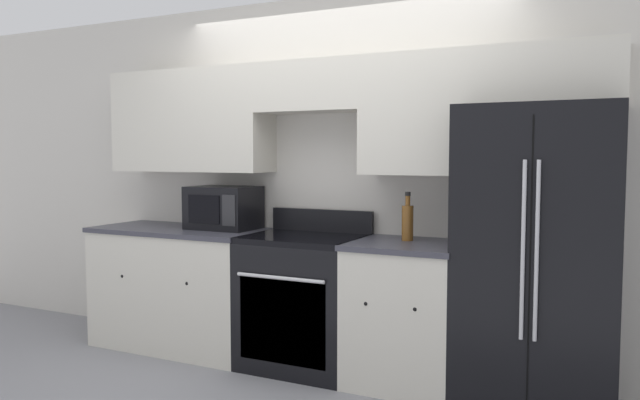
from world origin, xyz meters
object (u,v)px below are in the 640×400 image
Objects in this scene: refrigerator at (539,256)px; bottle at (408,221)px; microwave at (224,208)px; oven_range at (304,301)px.

refrigerator reaches higher than bottle.
microwave is (-2.25, 0.02, 0.20)m from refrigerator.
refrigerator reaches higher than oven_range.
microwave is 1.44m from bottle.
bottle is (1.44, -0.01, -0.03)m from microwave.
refrigerator is at bearing -0.79° from bottle.
oven_range is at bearing -177.03° from refrigerator.
microwave is at bearing 179.45° from refrigerator.
oven_range is 3.41× the size of bottle.
refrigerator is 2.26m from microwave.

